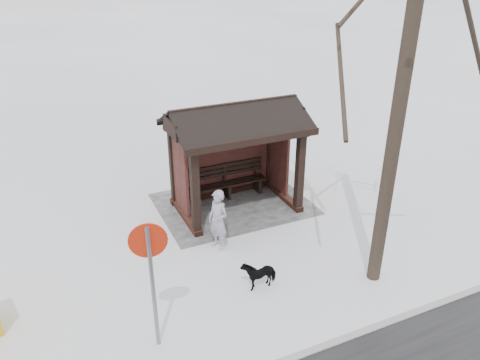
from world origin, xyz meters
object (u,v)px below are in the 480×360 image
bus_shelter (233,134)px  road_sign (150,261)px  pedestrian (218,220)px  dog (259,273)px

bus_shelter → road_sign: (3.43, 4.28, -0.32)m
pedestrian → road_sign: 3.45m
bus_shelter → road_sign: bus_shelter is taller
bus_shelter → pedestrian: bearing=56.6°
pedestrian → dog: size_ratio=2.05×
bus_shelter → road_sign: bearing=51.3°
dog → road_sign: (2.46, 0.74, 1.52)m
pedestrian → road_sign: road_sign is taller
pedestrian → dog: bearing=-13.9°
dog → pedestrian: bearing=-175.3°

